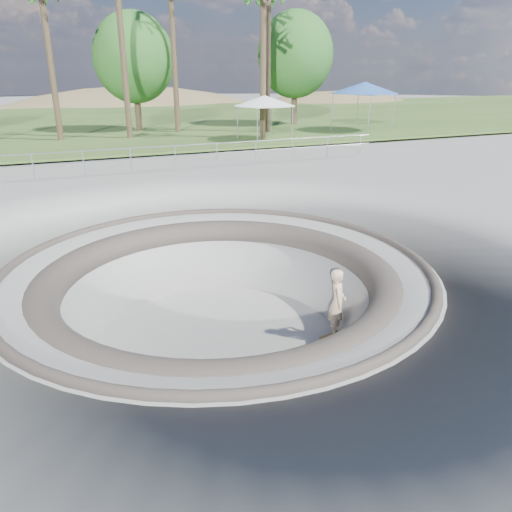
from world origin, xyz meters
name	(u,v)px	position (x,y,z in m)	size (l,w,h in m)	color
ground	(217,268)	(0.00, 0.00, 0.00)	(180.00, 180.00, 0.00)	gray
skate_bowl	(219,335)	(0.00, 0.00, -1.83)	(14.00, 14.00, 4.10)	gray
grass_strip	(87,123)	(0.00, 34.00, 0.22)	(180.00, 36.00, 0.12)	#395622
distant_hills	(107,162)	(3.78, 57.17, -7.02)	(103.20, 45.00, 28.60)	olive
safety_railing	(131,159)	(0.00, 12.00, 0.69)	(25.00, 0.06, 1.03)	#999BA1
skateboard	(335,335)	(2.70, -1.13, -1.83)	(0.86, 0.37, 0.09)	olive
skater	(337,303)	(2.70, -1.13, -0.93)	(0.65, 0.42, 1.77)	beige
canopy_white	(265,101)	(9.29, 18.48, 2.59)	(5.19, 5.19, 2.64)	#999BA1
canopy_blue	(365,88)	(17.59, 20.17, 3.17)	(6.06, 6.06, 3.30)	#999BA1
bushy_tree_mid	(134,58)	(3.00, 26.52, 5.11)	(5.53, 5.02, 7.97)	brown
bushy_tree_right	(295,55)	(15.08, 25.95, 5.39)	(5.84, 5.31, 8.42)	brown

